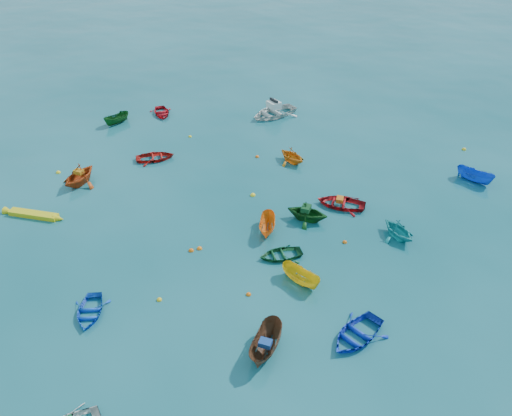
# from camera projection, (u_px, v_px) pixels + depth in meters

# --- Properties ---
(ground) EXTENTS (160.00, 160.00, 0.00)m
(ground) POSITION_uv_depth(u_px,v_px,m) (246.00, 259.00, 30.34)
(ground) COLOR #0A454F
(ground) RESTS_ON ground
(dinghy_blue_sw) EXTENTS (2.45, 3.06, 0.57)m
(dinghy_blue_sw) POSITION_uv_depth(u_px,v_px,m) (90.00, 314.00, 26.66)
(dinghy_blue_sw) COLOR blue
(dinghy_blue_sw) RESTS_ON ground
(sampan_brown_mid) EXTENTS (1.86, 3.38, 1.24)m
(sampan_brown_mid) POSITION_uv_depth(u_px,v_px,m) (266.00, 351.00, 24.60)
(sampan_brown_mid) COLOR brown
(sampan_brown_mid) RESTS_ON ground
(dinghy_blue_se) EXTENTS (4.00, 4.15, 0.70)m
(dinghy_blue_se) POSITION_uv_depth(u_px,v_px,m) (356.00, 337.00, 25.33)
(dinghy_blue_se) COLOR #0E2FB9
(dinghy_blue_se) RESTS_ON ground
(dinghy_orange_w) EXTENTS (3.44, 3.75, 1.66)m
(dinghy_orange_w) POSITION_uv_depth(u_px,v_px,m) (81.00, 183.00, 37.62)
(dinghy_orange_w) COLOR #BA3E11
(dinghy_orange_w) RESTS_ON ground
(sampan_yellow_mid) EXTENTS (2.75, 2.43, 1.04)m
(sampan_yellow_mid) POSITION_uv_depth(u_px,v_px,m) (301.00, 282.00, 28.68)
(sampan_yellow_mid) COLOR yellow
(sampan_yellow_mid) RESTS_ON ground
(dinghy_green_e) EXTENTS (3.19, 2.77, 0.55)m
(dinghy_green_e) POSITION_uv_depth(u_px,v_px,m) (280.00, 257.00, 30.57)
(dinghy_green_e) COLOR #124F28
(dinghy_green_e) RESTS_ON ground
(dinghy_cyan_se) EXTENTS (3.25, 3.33, 1.34)m
(dinghy_cyan_se) POSITION_uv_depth(u_px,v_px,m) (397.00, 237.00, 32.20)
(dinghy_cyan_se) COLOR teal
(dinghy_cyan_se) RESTS_ON ground
(dinghy_red_nw) EXTENTS (3.67, 3.16, 0.64)m
(dinghy_red_nw) POSITION_uv_depth(u_px,v_px,m) (156.00, 159.00, 40.71)
(dinghy_red_nw) COLOR #B3150E
(dinghy_red_nw) RESTS_ON ground
(sampan_orange_n) EXTENTS (1.10, 2.76, 1.06)m
(sampan_orange_n) POSITION_uv_depth(u_px,v_px,m) (268.00, 231.00, 32.73)
(sampan_orange_n) COLOR orange
(sampan_orange_n) RESTS_ON ground
(dinghy_green_n) EXTENTS (3.27, 2.99, 1.46)m
(dinghy_green_n) POSITION_uv_depth(u_px,v_px,m) (307.00, 220.00, 33.75)
(dinghy_green_n) COLOR #114916
(dinghy_green_n) RESTS_ON ground
(dinghy_red_ne) EXTENTS (3.71, 2.91, 0.70)m
(dinghy_red_ne) POSITION_uv_depth(u_px,v_px,m) (341.00, 206.00, 35.16)
(dinghy_red_ne) COLOR #A00D12
(dinghy_red_ne) RESTS_ON ground
(sampan_blue_far) EXTENTS (2.96, 2.55, 1.11)m
(sampan_blue_far) POSITION_uv_depth(u_px,v_px,m) (473.00, 181.00, 37.89)
(sampan_blue_far) COLOR blue
(sampan_blue_far) RESTS_ON ground
(dinghy_red_far) EXTENTS (3.18, 3.57, 0.61)m
(dinghy_red_far) POSITION_uv_depth(u_px,v_px,m) (162.00, 114.00, 48.06)
(dinghy_red_far) COLOR red
(dinghy_red_far) RESTS_ON ground
(dinghy_orange_far) EXTENTS (3.38, 3.37, 1.35)m
(dinghy_orange_far) POSITION_uv_depth(u_px,v_px,m) (292.00, 162.00, 40.36)
(dinghy_orange_far) COLOR orange
(dinghy_orange_far) RESTS_ON ground
(sampan_green_far) EXTENTS (2.32, 2.79, 1.04)m
(sampan_green_far) POSITION_uv_depth(u_px,v_px,m) (118.00, 123.00, 46.38)
(sampan_green_far) COLOR #124F18
(sampan_green_far) RESTS_ON ground
(kayak_yellow) EXTENTS (4.26, 1.05, 0.43)m
(kayak_yellow) POSITION_uv_depth(u_px,v_px,m) (34.00, 216.00, 34.07)
(kayak_yellow) COLOR gold
(kayak_yellow) RESTS_ON ground
(motorboat_white) EXTENTS (5.73, 5.66, 1.57)m
(motorboat_white) POSITION_uv_depth(u_px,v_px,m) (274.00, 116.00, 47.84)
(motorboat_white) COLOR silver
(motorboat_white) RESTS_ON ground
(tarp_blue_a) EXTENTS (0.69, 0.58, 0.29)m
(tarp_blue_a) POSITION_uv_depth(u_px,v_px,m) (265.00, 343.00, 24.05)
(tarp_blue_a) COLOR navy
(tarp_blue_a) RESTS_ON sampan_brown_mid
(tarp_orange_a) EXTENTS (0.75, 0.64, 0.31)m
(tarp_orange_a) POSITION_uv_depth(u_px,v_px,m) (79.00, 172.00, 37.10)
(tarp_orange_a) COLOR #C87514
(tarp_orange_a) RESTS_ON dinghy_orange_w
(tarp_green_b) EXTENTS (0.73, 0.86, 0.36)m
(tarp_green_b) POSITION_uv_depth(u_px,v_px,m) (306.00, 208.00, 33.27)
(tarp_green_b) COLOR #0F3F1C
(tarp_green_b) RESTS_ON dinghy_green_n
(tarp_orange_b) EXTENTS (0.56, 0.69, 0.30)m
(tarp_orange_b) POSITION_uv_depth(u_px,v_px,m) (340.00, 199.00, 34.90)
(tarp_orange_b) COLOR #CD6115
(tarp_orange_b) RESTS_ON dinghy_red_ne
(buoy_or_a) EXTENTS (0.34, 0.34, 0.34)m
(buoy_or_a) POSITION_uv_depth(u_px,v_px,m) (200.00, 249.00, 31.19)
(buoy_or_a) COLOR orange
(buoy_or_a) RESTS_ON ground
(buoy_ye_a) EXTENTS (0.30, 0.30, 0.30)m
(buoy_ye_a) POSITION_uv_depth(u_px,v_px,m) (159.00, 300.00, 27.51)
(buoy_ye_a) COLOR gold
(buoy_ye_a) RESTS_ON ground
(buoy_or_b) EXTENTS (0.30, 0.30, 0.30)m
(buoy_or_b) POSITION_uv_depth(u_px,v_px,m) (249.00, 295.00, 27.85)
(buoy_or_b) COLOR #E25D0C
(buoy_or_b) RESTS_ON ground
(buoy_ye_b) EXTENTS (0.36, 0.36, 0.36)m
(buoy_ye_b) POSITION_uv_depth(u_px,v_px,m) (58.00, 173.00, 38.91)
(buoy_ye_b) COLOR yellow
(buoy_ye_b) RESTS_ON ground
(buoy_or_c) EXTENTS (0.34, 0.34, 0.34)m
(buoy_or_c) POSITION_uv_depth(u_px,v_px,m) (191.00, 251.00, 31.02)
(buoy_or_c) COLOR #E25D0C
(buoy_or_c) RESTS_ON ground
(buoy_ye_c) EXTENTS (0.39, 0.39, 0.39)m
(buoy_ye_c) POSITION_uv_depth(u_px,v_px,m) (253.00, 195.00, 36.24)
(buoy_ye_c) COLOR yellow
(buoy_ye_c) RESTS_ON ground
(buoy_or_d) EXTENTS (0.31, 0.31, 0.31)m
(buoy_or_d) POSITION_uv_depth(u_px,v_px,m) (345.00, 242.00, 31.71)
(buoy_or_d) COLOR #DC5B0B
(buoy_or_d) RESTS_ON ground
(buoy_ye_d) EXTENTS (0.29, 0.29, 0.29)m
(buoy_ye_d) POSITION_uv_depth(u_px,v_px,m) (190.00, 137.00, 44.08)
(buoy_ye_d) COLOR yellow
(buoy_ye_d) RESTS_ON ground
(buoy_or_e) EXTENTS (0.32, 0.32, 0.32)m
(buoy_or_e) POSITION_uv_depth(u_px,v_px,m) (257.00, 157.00, 41.02)
(buoy_or_e) COLOR #FE5C0D
(buoy_or_e) RESTS_ON ground
(buoy_ye_e) EXTENTS (0.36, 0.36, 0.36)m
(buoy_ye_e) POSITION_uv_depth(u_px,v_px,m) (464.00, 150.00, 42.09)
(buoy_ye_e) COLOR yellow
(buoy_ye_e) RESTS_ON ground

